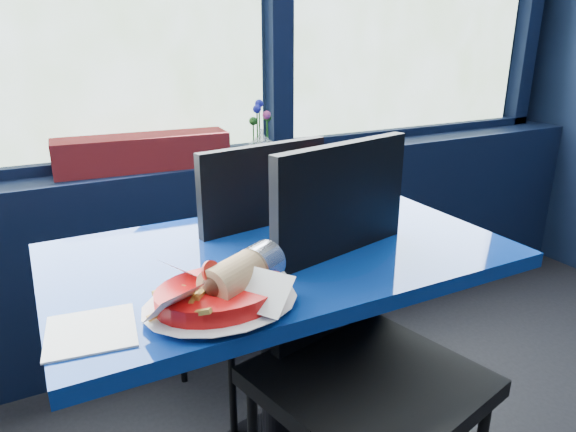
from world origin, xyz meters
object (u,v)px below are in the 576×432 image
object	(u,v)px
near_table	(281,308)
food_basket	(223,291)
planter_box	(143,152)
soda_cup	(317,217)
chair_near_back	(255,262)
ketchup_bottle	(329,187)
chair_near_front	(356,328)
flower_vase	(262,140)

from	to	relation	value
near_table	food_basket	distance (m)	0.40
planter_box	soda_cup	size ratio (longest dim) A/B	2.50
food_basket	soda_cup	bearing A→B (deg)	29.86
soda_cup	chair_near_back	bearing A→B (deg)	101.57
planter_box	soda_cup	distance (m)	0.89
chair_near_back	ketchup_bottle	distance (m)	0.37
chair_near_back	soda_cup	xyz separation A→B (m)	(0.06, -0.30, 0.24)
food_basket	ketchup_bottle	world-z (taller)	ketchup_bottle
chair_near_back	food_basket	size ratio (longest dim) A/B	3.24
planter_box	ketchup_bottle	xyz separation A→B (m)	(0.41, -0.71, -0.01)
chair_near_front	chair_near_back	bearing A→B (deg)	80.96
chair_near_front	planter_box	bearing A→B (deg)	90.47
flower_vase	soda_cup	xyz separation A→B (m)	(-0.21, -0.81, -0.06)
food_basket	near_table	bearing A→B (deg)	38.75
near_table	flower_vase	bearing A→B (deg)	68.24
near_table	soda_cup	world-z (taller)	soda_cup
flower_vase	food_basket	world-z (taller)	flower_vase
near_table	chair_near_back	bearing A→B (deg)	79.16
near_table	soda_cup	distance (m)	0.28
near_table	soda_cup	bearing A→B (deg)	8.01
planter_box	ketchup_bottle	world-z (taller)	ketchup_bottle
near_table	soda_cup	xyz separation A→B (m)	(0.12, 0.02, 0.25)
chair_near_front	planter_box	distance (m)	1.14
ketchup_bottle	soda_cup	world-z (taller)	soda_cup
chair_near_front	chair_near_back	world-z (taller)	chair_near_front
ketchup_bottle	soda_cup	size ratio (longest dim) A/B	0.88
near_table	food_basket	xyz separation A→B (m)	(-0.25, -0.23, 0.22)
chair_near_back	flower_vase	world-z (taller)	flower_vase
near_table	chair_near_back	world-z (taller)	chair_near_back
chair_near_front	soda_cup	xyz separation A→B (m)	(0.02, 0.24, 0.22)
flower_vase	food_basket	distance (m)	1.21
near_table	food_basket	bearing A→B (deg)	-137.84
ketchup_bottle	near_table	bearing A→B (deg)	-148.30
flower_vase	near_table	bearing A→B (deg)	-111.76
planter_box	soda_cup	world-z (taller)	soda_cup
chair_near_front	food_basket	size ratio (longest dim) A/B	3.39
ketchup_bottle	soda_cup	distance (m)	0.19
planter_box	chair_near_back	bearing A→B (deg)	-63.81
chair_near_back	ketchup_bottle	size ratio (longest dim) A/B	4.34
chair_near_front	flower_vase	size ratio (longest dim) A/B	4.31
chair_near_front	chair_near_back	size ratio (longest dim) A/B	1.05
flower_vase	ketchup_bottle	size ratio (longest dim) A/B	1.05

